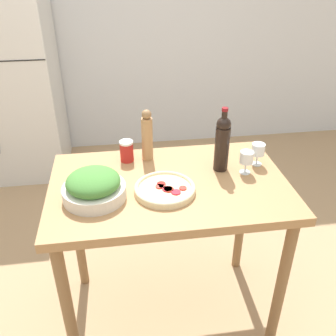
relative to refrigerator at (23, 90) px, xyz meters
name	(u,v)px	position (x,y,z in m)	size (l,w,h in m)	color
ground_plane	(169,310)	(1.06, -1.93, -0.80)	(14.00, 14.00, 0.00)	tan
wall_back	(134,21)	(1.06, 0.41, 0.50)	(6.40, 0.08, 2.60)	silver
refrigerator	(23,90)	(0.00, 0.00, 0.00)	(0.61, 0.74, 1.61)	silver
prep_counter	(169,203)	(1.06, -1.93, 0.00)	(1.16, 0.74, 0.93)	#A87A4C
wine_bottle	(222,142)	(1.34, -1.84, 0.28)	(0.07, 0.07, 0.34)	black
wine_glass_near	(246,158)	(1.45, -1.89, 0.21)	(0.07, 0.07, 0.12)	silver
wine_glass_far	(258,150)	(1.54, -1.82, 0.21)	(0.07, 0.07, 0.12)	silver
pepper_mill	(147,136)	(0.98, -1.68, 0.27)	(0.06, 0.06, 0.28)	#AD7F51
salad_bowl	(94,186)	(0.70, -2.01, 0.19)	(0.29, 0.29, 0.14)	silver
homemade_pizza	(165,189)	(1.03, -2.01, 0.15)	(0.29, 0.29, 0.03)	beige
salt_canister	(127,151)	(0.87, -1.68, 0.19)	(0.07, 0.07, 0.12)	#B2231E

